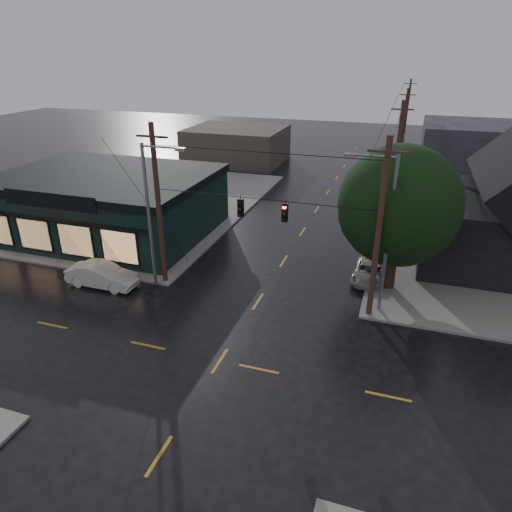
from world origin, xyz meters
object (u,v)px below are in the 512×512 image
(utility_pole_nw, at_px, (166,282))
(suv_silver, at_px, (368,272))
(corner_tree, at_px, (399,206))
(sedan_cream, at_px, (102,275))
(utility_pole_ne, at_px, (368,315))

(utility_pole_nw, bearing_deg, suv_silver, 20.02)
(corner_tree, bearing_deg, utility_pole_nw, -165.14)
(utility_pole_nw, relative_size, suv_silver, 2.55)
(utility_pole_nw, height_order, sedan_cream, utility_pole_nw)
(sedan_cream, xyz_separation_m, suv_silver, (16.06, 6.25, -0.20))
(corner_tree, height_order, utility_pole_ne, corner_tree)
(corner_tree, height_order, suv_silver, corner_tree)
(sedan_cream, bearing_deg, utility_pole_nw, -64.88)
(corner_tree, relative_size, utility_pole_ne, 0.88)
(suv_silver, bearing_deg, utility_pole_nw, -157.76)
(utility_pole_nw, xyz_separation_m, suv_silver, (12.50, 4.56, 0.55))
(sedan_cream, bearing_deg, utility_pole_ne, -84.55)
(utility_pole_nw, relative_size, sedan_cream, 2.21)
(utility_pole_ne, xyz_separation_m, suv_silver, (-0.50, 4.56, 0.55))
(utility_pole_nw, height_order, suv_silver, utility_pole_nw)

